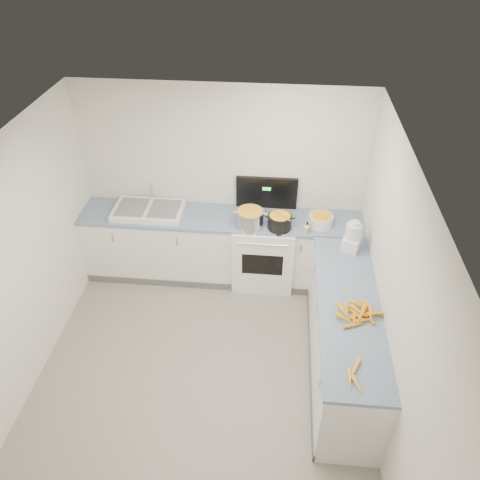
# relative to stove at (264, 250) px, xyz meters

# --- Properties ---
(floor) EXTENTS (3.50, 4.00, 0.00)m
(floor) POSITION_rel_stove_xyz_m (-0.55, -1.69, -0.47)
(floor) COLOR gray
(floor) RESTS_ON ground
(ceiling) EXTENTS (3.50, 4.00, 0.00)m
(ceiling) POSITION_rel_stove_xyz_m (-0.55, -1.69, 2.03)
(ceiling) COLOR silver
(ceiling) RESTS_ON ground
(wall_back) EXTENTS (3.50, 0.00, 2.50)m
(wall_back) POSITION_rel_stove_xyz_m (-0.55, 0.31, 0.78)
(wall_back) COLOR silver
(wall_back) RESTS_ON ground
(wall_left) EXTENTS (0.00, 4.00, 2.50)m
(wall_left) POSITION_rel_stove_xyz_m (-2.30, -1.69, 0.78)
(wall_left) COLOR silver
(wall_left) RESTS_ON ground
(wall_right) EXTENTS (0.00, 4.00, 2.50)m
(wall_right) POSITION_rel_stove_xyz_m (1.20, -1.69, 0.78)
(wall_right) COLOR silver
(wall_right) RESTS_ON ground
(counter_back) EXTENTS (3.50, 0.62, 0.94)m
(counter_back) POSITION_rel_stove_xyz_m (-0.55, 0.01, -0.00)
(counter_back) COLOR white
(counter_back) RESTS_ON ground
(counter_right) EXTENTS (0.62, 2.20, 0.94)m
(counter_right) POSITION_rel_stove_xyz_m (0.90, -1.39, -0.00)
(counter_right) COLOR white
(counter_right) RESTS_ON ground
(stove) EXTENTS (0.76, 0.65, 1.36)m
(stove) POSITION_rel_stove_xyz_m (0.00, 0.00, 0.00)
(stove) COLOR white
(stove) RESTS_ON ground
(sink) EXTENTS (0.86, 0.52, 0.31)m
(sink) POSITION_rel_stove_xyz_m (-1.45, 0.02, 0.50)
(sink) COLOR white
(sink) RESTS_ON counter_back
(steel_pot) EXTENTS (0.33, 0.33, 0.24)m
(steel_pot) POSITION_rel_stove_xyz_m (-0.17, -0.15, 0.56)
(steel_pot) COLOR silver
(steel_pot) RESTS_ON stove
(black_pot) EXTENTS (0.36, 0.36, 0.20)m
(black_pot) POSITION_rel_stove_xyz_m (0.18, -0.16, 0.55)
(black_pot) COLOR black
(black_pot) RESTS_ON stove
(wooden_spoon) EXTENTS (0.25, 0.24, 0.01)m
(wooden_spoon) POSITION_rel_stove_xyz_m (0.18, -0.16, 0.66)
(wooden_spoon) COLOR #AD7A47
(wooden_spoon) RESTS_ON black_pot
(mixing_bowl) EXTENTS (0.32, 0.32, 0.13)m
(mixing_bowl) POSITION_rel_stove_xyz_m (0.67, -0.04, 0.53)
(mixing_bowl) COLOR white
(mixing_bowl) RESTS_ON counter_back
(extract_bottle) EXTENTS (0.04, 0.04, 0.10)m
(extract_bottle) POSITION_rel_stove_xyz_m (0.51, -0.18, 0.51)
(extract_bottle) COLOR #593319
(extract_bottle) RESTS_ON counter_back
(spice_jar) EXTENTS (0.05, 0.05, 0.08)m
(spice_jar) POSITION_rel_stove_xyz_m (0.50, -0.23, 0.51)
(spice_jar) COLOR #E5B266
(spice_jar) RESTS_ON counter_back
(food_processor) EXTENTS (0.25, 0.27, 0.37)m
(food_processor) POSITION_rel_stove_xyz_m (0.99, -0.49, 0.62)
(food_processor) COLOR white
(food_processor) RESTS_ON counter_right
(carrot_pile) EXTENTS (0.48, 0.41, 0.08)m
(carrot_pile) POSITION_rel_stove_xyz_m (0.97, -1.53, 0.50)
(carrot_pile) COLOR #FFAC1F
(carrot_pile) RESTS_ON counter_right
(peeled_carrots) EXTENTS (0.14, 0.35, 0.04)m
(peeled_carrots) POSITION_rel_stove_xyz_m (0.86, -2.23, 0.49)
(peeled_carrots) COLOR yellow
(peeled_carrots) RESTS_ON counter_right
(peelings) EXTENTS (0.20, 0.24, 0.01)m
(peelings) POSITION_rel_stove_xyz_m (-1.65, 0.01, 0.54)
(peelings) COLOR tan
(peelings) RESTS_ON sink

